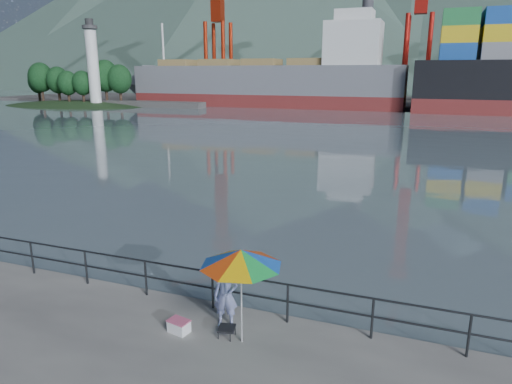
{
  "coord_description": "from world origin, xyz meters",
  "views": [
    {
      "loc": [
        7.76,
        -7.88,
        5.91
      ],
      "look_at": [
        2.58,
        6.0,
        2.0
      ],
      "focal_mm": 32.0,
      "sensor_mm": 36.0,
      "label": 1
    }
  ],
  "objects_px": {
    "fisherman": "(226,295)",
    "beach_umbrella": "(241,258)",
    "cooler_bag": "(179,327)",
    "bulk_carrier": "(274,82)"
  },
  "relations": [
    {
      "from": "cooler_bag",
      "to": "fisherman",
      "type": "bearing_deg",
      "value": 47.81
    },
    {
      "from": "fisherman",
      "to": "cooler_bag",
      "type": "relative_size",
      "value": 3.33
    },
    {
      "from": "cooler_bag",
      "to": "bulk_carrier",
      "type": "distance_m",
      "value": 75.63
    },
    {
      "from": "fisherman",
      "to": "bulk_carrier",
      "type": "bearing_deg",
      "value": 93.75
    },
    {
      "from": "fisherman",
      "to": "beach_umbrella",
      "type": "xyz_separation_m",
      "value": [
        0.61,
        -0.51,
        1.24
      ]
    },
    {
      "from": "fisherman",
      "to": "beach_umbrella",
      "type": "height_order",
      "value": "beach_umbrella"
    },
    {
      "from": "fisherman",
      "to": "beach_umbrella",
      "type": "bearing_deg",
      "value": -53.49
    },
    {
      "from": "fisherman",
      "to": "cooler_bag",
      "type": "distance_m",
      "value": 1.31
    },
    {
      "from": "fisherman",
      "to": "bulk_carrier",
      "type": "height_order",
      "value": "bulk_carrier"
    },
    {
      "from": "bulk_carrier",
      "to": "cooler_bag",
      "type": "bearing_deg",
      "value": -73.43
    }
  ]
}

